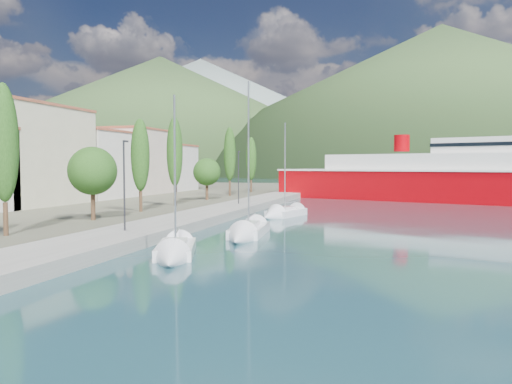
% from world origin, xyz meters
% --- Properties ---
extents(ground, '(1400.00, 1400.00, 0.00)m').
position_xyz_m(ground, '(0.00, 120.00, 0.00)').
color(ground, '#1D424A').
extents(quay, '(5.00, 88.00, 0.80)m').
position_xyz_m(quay, '(-9.00, 26.00, 0.40)').
color(quay, gray).
rests_on(quay, ground).
extents(town_buildings, '(9.20, 69.20, 11.30)m').
position_xyz_m(town_buildings, '(-32.00, 36.91, 5.57)').
color(town_buildings, beige).
rests_on(town_buildings, land_strip).
extents(tree_row, '(3.95, 64.01, 10.30)m').
position_xyz_m(tree_row, '(-15.39, 31.21, 5.76)').
color(tree_row, '#47301E').
rests_on(tree_row, land_strip).
extents(lamp_posts, '(0.15, 47.26, 6.06)m').
position_xyz_m(lamp_posts, '(-9.00, 14.43, 4.08)').
color(lamp_posts, '#2D2D33').
rests_on(lamp_posts, quay).
extents(sailboat_near, '(4.31, 7.24, 9.98)m').
position_xyz_m(sailboat_near, '(-3.16, 8.53, 0.28)').
color(sailboat_near, silver).
rests_on(sailboat_near, ground).
extents(sailboat_mid, '(3.15, 8.67, 12.20)m').
position_xyz_m(sailboat_mid, '(-1.78, 17.26, 0.30)').
color(sailboat_mid, silver).
rests_on(sailboat_mid, ground).
extents(sailboat_far, '(4.06, 7.43, 10.41)m').
position_xyz_m(sailboat_far, '(-2.79, 31.94, 0.30)').
color(sailboat_far, silver).
rests_on(sailboat_far, ground).
extents(ferry, '(53.19, 27.51, 10.41)m').
position_xyz_m(ferry, '(16.18, 61.07, 3.17)').
color(ferry, '#9E0007').
rests_on(ferry, ground).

